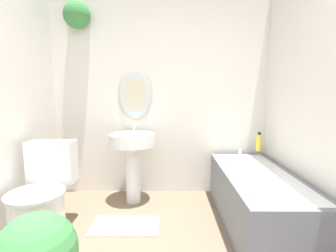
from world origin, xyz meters
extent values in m
cube|color=silver|center=(0.00, 2.32, 1.20)|extent=(2.58, 0.06, 2.40)
ellipsoid|color=beige|center=(-0.29, 2.28, 1.17)|extent=(0.38, 0.02, 0.57)
ellipsoid|color=silver|center=(-0.29, 2.27, 1.17)|extent=(0.34, 0.01, 0.53)
cylinder|color=silver|center=(-0.89, 2.21, 2.09)|extent=(0.13, 0.13, 0.07)
sphere|color=#3D8442|center=(-0.89, 2.21, 2.03)|extent=(0.29, 0.29, 0.29)
cylinder|color=white|center=(-0.95, 1.27, 0.20)|extent=(0.41, 0.41, 0.39)
cylinder|color=silver|center=(-0.95, 1.27, 0.40)|extent=(0.44, 0.44, 0.02)
cube|color=white|center=(-0.95, 1.57, 0.58)|extent=(0.40, 0.19, 0.37)
cylinder|color=white|center=(-0.29, 2.01, 0.32)|extent=(0.16, 0.16, 0.63)
cylinder|color=white|center=(-0.29, 2.01, 0.70)|extent=(0.49, 0.49, 0.12)
cylinder|color=silver|center=(-0.29, 2.14, 0.81)|extent=(0.02, 0.02, 0.10)
cube|color=slate|center=(0.90, 1.54, 0.24)|extent=(0.61, 1.40, 0.48)
cube|color=white|center=(0.90, 1.54, 0.46)|extent=(0.51, 1.30, 0.04)
cylinder|color=silver|center=(0.90, 2.14, 0.52)|extent=(0.04, 0.04, 0.08)
cylinder|color=gold|center=(1.08, 2.06, 0.65)|extent=(0.06, 0.06, 0.18)
cylinder|color=black|center=(1.08, 2.06, 0.76)|extent=(0.03, 0.03, 0.02)
cube|color=silver|center=(-0.29, 1.49, 0.01)|extent=(0.60, 0.33, 0.02)
camera|label=1|loc=(0.10, -0.54, 1.19)|focal=26.00mm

